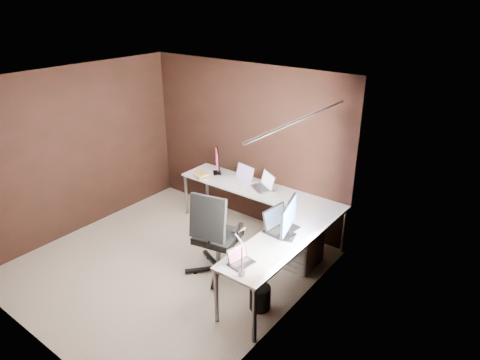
# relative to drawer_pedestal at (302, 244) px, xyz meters

# --- Properties ---
(room) EXTENTS (3.60, 3.60, 2.50)m
(room) POSITION_rel_drawer_pedestal_xyz_m (-1.09, -1.08, 0.98)
(room) COLOR #BBAA91
(room) RESTS_ON ground
(desk) EXTENTS (2.65, 2.25, 0.73)m
(desk) POSITION_rel_drawer_pedestal_xyz_m (-0.59, -0.11, 0.38)
(desk) COLOR white
(desk) RESTS_ON ground
(drawer_pedestal) EXTENTS (0.42, 0.50, 0.60)m
(drawer_pedestal) POSITION_rel_drawer_pedestal_xyz_m (0.00, 0.00, 0.00)
(drawer_pedestal) COLOR white
(drawer_pedestal) RESTS_ON ground
(monitor_left) EXTENTS (0.33, 0.33, 0.39)m
(monitor_left) POSITION_rel_drawer_pedestal_xyz_m (-1.83, 0.43, 0.65)
(monitor_left) COLOR black
(monitor_left) RESTS_ON desk
(monitor_right) EXTENTS (0.21, 0.56, 0.47)m
(monitor_right) POSITION_rel_drawer_pedestal_xyz_m (0.10, -0.57, 0.70)
(monitor_right) COLOR black
(monitor_right) RESTS_ON desk
(laptop_white) EXTENTS (0.40, 0.31, 0.24)m
(laptop_white) POSITION_rel_drawer_pedestal_xyz_m (-1.34, 0.42, 0.48)
(laptop_white) COLOR white
(laptop_white) RESTS_ON desk
(laptop_silver) EXTENTS (0.45, 0.41, 0.24)m
(laptop_silver) POSITION_rel_drawer_pedestal_xyz_m (-0.91, 0.40, 0.48)
(laptop_silver) COLOR silver
(laptop_silver) RESTS_ON desk
(laptop_black_big) EXTENTS (0.34, 0.44, 0.27)m
(laptop_black_big) POSITION_rel_drawer_pedestal_xyz_m (-0.09, -0.47, 0.49)
(laptop_black_big) COLOR black
(laptop_black_big) RESTS_ON desk
(laptop_black_small) EXTENTS (0.23, 0.30, 0.18)m
(laptop_black_small) POSITION_rel_drawer_pedestal_xyz_m (-0.03, -1.34, 0.47)
(laptop_black_small) COLOR black
(laptop_black_small) RESTS_ON desk
(book_stack) EXTENTS (0.28, 0.26, 0.07)m
(book_stack) POSITION_rel_drawer_pedestal_xyz_m (-1.94, 0.15, 0.47)
(book_stack) COLOR #988152
(book_stack) RESTS_ON desk
(mouse_left) EXTENTS (0.08, 0.05, 0.03)m
(mouse_left) POSITION_rel_drawer_pedestal_xyz_m (-1.99, 0.15, 0.45)
(mouse_left) COLOR black
(mouse_left) RESTS_ON desk
(mouse_corner) EXTENTS (0.08, 0.06, 0.03)m
(mouse_corner) POSITION_rel_drawer_pedestal_xyz_m (-0.34, 0.23, 0.45)
(mouse_corner) COLOR black
(mouse_corner) RESTS_ON desk
(desk_lamp) EXTENTS (0.18, 0.21, 0.53)m
(desk_lamp) POSITION_rel_drawer_pedestal_xyz_m (0.05, -1.44, 0.76)
(desk_lamp) COLOR slate
(desk_lamp) RESTS_ON desk
(office_chair) EXTENTS (0.68, 0.70, 1.21)m
(office_chair) POSITION_rel_drawer_pedestal_xyz_m (-0.78, -0.86, 0.05)
(office_chair) COLOR black
(office_chair) RESTS_ON ground
(wastebasket) EXTENTS (0.30, 0.30, 0.29)m
(wastebasket) POSITION_rel_drawer_pedestal_xyz_m (0.07, -1.08, -0.16)
(wastebasket) COLOR black
(wastebasket) RESTS_ON ground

